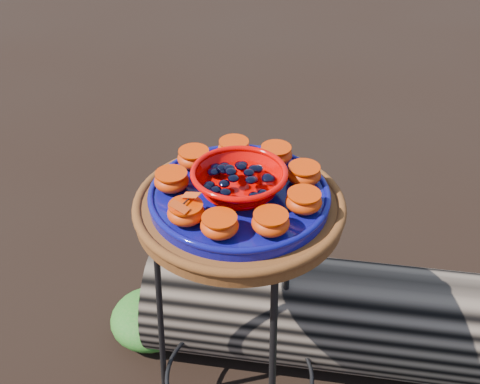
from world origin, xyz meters
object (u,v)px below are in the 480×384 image
Objects in this scene: plant_stand at (239,324)px; driftwood_log at (450,328)px; terracotta_saucer at (239,209)px; cobalt_plate at (239,197)px; red_bowl at (239,182)px.

plant_stand is 0.66m from driftwood_log.
cobalt_plate is (0.00, 0.00, 0.03)m from terracotta_saucer.
plant_stand is at bearing -127.32° from driftwood_log.
red_bowl is at bearing 0.00° from cobalt_plate.
cobalt_plate is at bearing -127.32° from driftwood_log.
terracotta_saucer is 1.17× the size of cobalt_plate.
driftwood_log is at bearing 52.68° from plant_stand.
cobalt_plate is at bearing 0.00° from plant_stand.
plant_stand is 0.37m from terracotta_saucer.
terracotta_saucer is at bearing -127.32° from driftwood_log.
red_bowl is (0.00, 0.00, 0.04)m from cobalt_plate.
cobalt_plate is at bearing 0.00° from red_bowl.
red_bowl is at bearing -127.32° from driftwood_log.
plant_stand is at bearing 0.00° from cobalt_plate.
terracotta_saucer is at bearing 0.00° from plant_stand.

